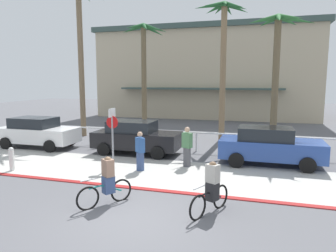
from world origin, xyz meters
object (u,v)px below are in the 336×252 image
object	(u,v)px
palm_tree_2	(223,36)
cyclist_teal_1	(107,182)
stop_sign_bike_lane	(112,129)
car_black_1	(136,137)
car_white_0	(37,132)
bollard_0	(12,159)
palm_tree_3	(278,47)
pedestrian_1	(187,148)
pedestrian_0	(140,153)
palm_tree_0	(80,27)
palm_tree_1	(144,55)
cyclist_black_0	(211,189)
car_blue_2	(269,146)

from	to	relation	value
palm_tree_2	cyclist_teal_1	world-z (taller)	palm_tree_2
stop_sign_bike_lane	car_black_1	distance (m)	2.91
car_white_0	cyclist_teal_1	xyz separation A→B (m)	(7.56, -6.31, -0.18)
bollard_0	palm_tree_2	size ratio (longest dim) A/B	0.12
palm_tree_3	pedestrian_1	size ratio (longest dim) A/B	4.12
car_black_1	palm_tree_2	bearing A→B (deg)	51.76
bollard_0	pedestrian_0	world-z (taller)	pedestrian_0
palm_tree_0	cyclist_teal_1	bearing A→B (deg)	-55.51
palm_tree_1	palm_tree_3	size ratio (longest dim) A/B	1.06
bollard_0	cyclist_black_0	distance (m)	8.72
palm_tree_0	palm_tree_2	world-z (taller)	palm_tree_0
palm_tree_2	palm_tree_0	bearing A→B (deg)	-174.36
car_white_0	pedestrian_1	xyz separation A→B (m)	(8.92, -1.53, -0.06)
cyclist_black_0	car_blue_2	bearing A→B (deg)	73.75
palm_tree_2	palm_tree_3	world-z (taller)	palm_tree_2
pedestrian_0	pedestrian_1	distance (m)	2.07
pedestrian_0	pedestrian_1	bearing A→B (deg)	34.09
palm_tree_0	pedestrian_0	distance (m)	11.45
car_black_1	pedestrian_0	size ratio (longest dim) A/B	2.68
car_white_0	cyclist_black_0	size ratio (longest dim) A/B	2.65
car_black_1	bollard_0	bearing A→B (deg)	-130.66
palm_tree_0	pedestrian_0	world-z (taller)	palm_tree_0
car_blue_2	pedestrian_1	bearing A→B (deg)	-159.22
palm_tree_2	cyclist_black_0	bearing A→B (deg)	-84.57
palm_tree_3	car_black_1	distance (m)	8.83
stop_sign_bike_lane	bollard_0	distance (m)	4.30
car_blue_2	pedestrian_0	world-z (taller)	car_blue_2
bollard_0	car_white_0	size ratio (longest dim) A/B	0.23
car_blue_2	stop_sign_bike_lane	bearing A→B (deg)	-159.27
palm_tree_2	palm_tree_3	size ratio (longest dim) A/B	1.16
palm_tree_3	car_white_0	world-z (taller)	palm_tree_3
palm_tree_0	car_blue_2	xyz separation A→B (m)	(11.86, -4.24, -6.29)
car_white_0	car_black_1	distance (m)	5.86
car_white_0	palm_tree_1	bearing A→B (deg)	58.25
palm_tree_3	car_blue_2	world-z (taller)	palm_tree_3
palm_tree_2	cyclist_black_0	size ratio (longest dim) A/B	5.04
pedestrian_0	bollard_0	bearing A→B (deg)	-163.32
car_white_0	car_blue_2	world-z (taller)	same
car_black_1	palm_tree_3	bearing A→B (deg)	25.81
car_black_1	pedestrian_1	distance (m)	3.49
palm_tree_1	palm_tree_3	world-z (taller)	palm_tree_1
palm_tree_3	pedestrian_1	xyz separation A→B (m)	(-3.73, -4.95, -4.64)
palm_tree_1	car_blue_2	xyz separation A→B (m)	(8.35, -6.66, -4.65)
palm_tree_1	palm_tree_3	distance (m)	9.17
bollard_0	car_white_0	world-z (taller)	car_white_0
palm_tree_3	cyclist_black_0	xyz separation A→B (m)	(-1.99, -9.43, -4.76)
car_blue_2	car_white_0	bearing A→B (deg)	178.94
palm_tree_0	car_black_1	size ratio (longest dim) A/B	2.21
palm_tree_1	cyclist_black_0	distance (m)	14.91
car_white_0	pedestrian_0	bearing A→B (deg)	-20.44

